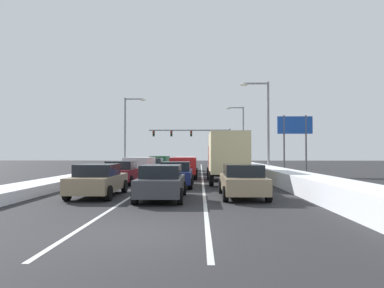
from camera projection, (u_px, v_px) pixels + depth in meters
The scene contains 25 objects.
ground_plane at pixel (182, 177), 29.21m from camera, with size 132.28×132.28×0.00m, color #28282B.
lane_stripe_between_right_lane_and_center_lane at pixel (202, 174), 34.25m from camera, with size 0.14×55.96×0.01m, color silver.
lane_stripe_between_center_lane_and_left_lane at pixel (167, 174), 34.33m from camera, with size 0.14×55.96×0.01m, color silver.
snow_bank_right_shoulder at pixel (256, 169), 34.14m from camera, with size 1.85×55.96×0.91m, color white.
snow_bank_left_shoulder at pixel (114, 171), 34.46m from camera, with size 2.05×55.96×0.49m, color white.
sedan_tan_right_lane_nearest at pixel (243, 181), 15.97m from camera, with size 2.00×4.50×1.51m.
box_truck_right_lane_second at pixel (227, 155), 23.72m from camera, with size 2.53×7.20×3.36m.
sedan_silver_right_lane_third at pixel (218, 167), 32.46m from camera, with size 2.00×4.50×1.51m.
sedan_gray_right_lane_fourth at pixel (218, 164), 39.09m from camera, with size 2.00×4.50×1.51m.
sedan_green_right_lane_fifth at pixel (216, 163), 45.47m from camera, with size 2.00×4.50×1.51m.
sedan_charcoal_center_lane_nearest at pixel (162, 182), 15.23m from camera, with size 2.00×4.50×1.51m.
sedan_navy_center_lane_second at pixel (176, 174), 20.99m from camera, with size 2.00×4.50×1.51m.
suv_red_center_lane_third at pixel (184, 166), 28.06m from camera, with size 2.16×4.90×1.67m.
suv_white_center_lane_fourth at pixel (185, 163), 34.48m from camera, with size 2.16×4.90×1.67m.
sedan_black_center_lane_fifth at pixel (186, 164), 40.26m from camera, with size 2.00×4.50×1.51m.
sedan_tan_left_lane_nearest at pixel (98, 180), 16.31m from camera, with size 2.00×4.50×1.51m.
sedan_maroon_left_lane_second at pixel (122, 172), 22.87m from camera, with size 2.00×4.50×1.51m.
suv_silver_left_lane_third at pixel (140, 165), 29.39m from camera, with size 2.16×4.90×1.67m.
sedan_gray_left_lane_fourth at pixel (154, 165), 35.61m from camera, with size 2.00×4.50×1.51m.
suv_green_left_lane_fifth at pixel (160, 161), 42.40m from camera, with size 2.16×4.90×1.67m.
traffic_light_gantry at pixel (199, 136), 59.80m from camera, with size 14.00×0.47×6.20m.
street_lamp_right_near at pixel (264, 120), 31.71m from camera, with size 2.66×0.36×8.53m.
street_lamp_right_mid at pixel (241, 131), 52.05m from camera, with size 2.66×0.36×8.96m.
street_lamp_left_mid at pixel (128, 127), 42.32m from camera, with size 2.66×0.36×8.75m.
roadside_sign_right at pixel (295, 131), 31.98m from camera, with size 3.20×0.16×5.50m.
Camera 1 is at (1.50, -8.89, 2.02)m, focal length 32.68 mm.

